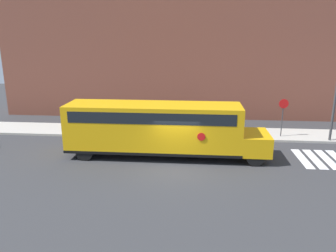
# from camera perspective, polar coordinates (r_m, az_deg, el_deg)

# --- Properties ---
(ground_plane) EXTENTS (60.00, 60.00, 0.00)m
(ground_plane) POSITION_cam_1_polar(r_m,az_deg,el_deg) (18.08, 1.32, -7.22)
(ground_plane) COLOR #333335
(sidewalk_strip) EXTENTS (44.00, 3.00, 0.15)m
(sidewalk_strip) POSITION_cam_1_polar(r_m,az_deg,el_deg) (24.18, 2.34, -1.11)
(sidewalk_strip) COLOR #B2ADA3
(sidewalk_strip) RESTS_ON ground
(building_backdrop) EXTENTS (32.00, 4.00, 10.03)m
(building_backdrop) POSITION_cam_1_polar(r_m,az_deg,el_deg) (29.73, 3.07, 11.68)
(building_backdrop) COLOR brown
(building_backdrop) RESTS_ON ground
(crosswalk_stripes) EXTENTS (4.00, 3.20, 0.01)m
(crosswalk_stripes) POSITION_cam_1_polar(r_m,az_deg,el_deg) (21.47, 26.82, -5.21)
(crosswalk_stripes) COLOR white
(crosswalk_stripes) RESTS_ON ground
(school_bus) EXTENTS (11.76, 2.57, 3.15)m
(school_bus) POSITION_cam_1_polar(r_m,az_deg,el_deg) (19.19, -1.65, -0.11)
(school_bus) COLOR #EAA80F
(school_bus) RESTS_ON ground
(stop_sign) EXTENTS (0.64, 0.10, 2.80)m
(stop_sign) POSITION_cam_1_polar(r_m,az_deg,el_deg) (23.91, 19.36, 2.14)
(stop_sign) COLOR #38383A
(stop_sign) RESTS_ON ground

